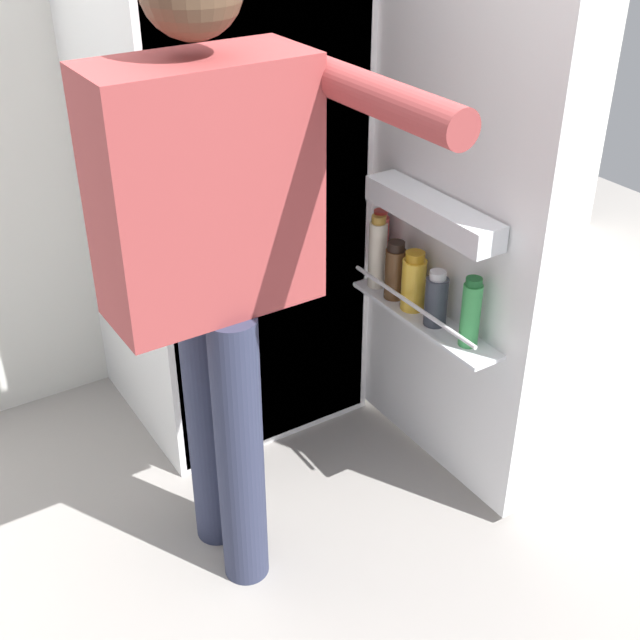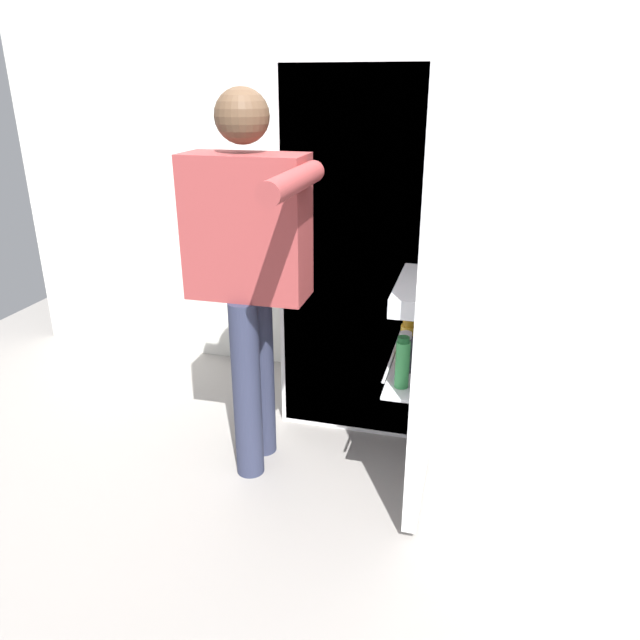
{
  "view_description": "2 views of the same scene",
  "coord_description": "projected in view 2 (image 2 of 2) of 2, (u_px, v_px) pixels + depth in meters",
  "views": [
    {
      "loc": [
        -1.05,
        -1.66,
        1.75
      ],
      "look_at": [
        -0.03,
        -0.05,
        0.62
      ],
      "focal_mm": 46.89,
      "sensor_mm": 36.0,
      "label": 1
    },
    {
      "loc": [
        0.52,
        -2.25,
        1.6
      ],
      "look_at": [
        -0.05,
        -0.13,
        0.73
      ],
      "focal_mm": 33.6,
      "sensor_mm": 36.0,
      "label": 2
    }
  ],
  "objects": [
    {
      "name": "ground_plane",
      "position": [
        338.0,
        459.0,
        2.74
      ],
      "size": [
        5.53,
        5.53,
        0.0
      ],
      "primitive_type": "plane",
      "color": "gray"
    },
    {
      "name": "kitchen_wall",
      "position": [
        382.0,
        148.0,
        3.12
      ],
      "size": [
        4.4,
        0.1,
        2.57
      ],
      "primitive_type": "cube",
      "color": "silver",
      "rests_on": "ground_plane"
    },
    {
      "name": "refrigerator",
      "position": [
        370.0,
        251.0,
        2.88
      ],
      "size": [
        0.75,
        1.34,
        1.7
      ],
      "color": "white",
      "rests_on": "ground_plane"
    },
    {
      "name": "person",
      "position": [
        250.0,
        256.0,
        2.38
      ],
      "size": [
        0.55,
        0.78,
        1.59
      ],
      "color": "#2D334C",
      "rests_on": "ground_plane"
    }
  ]
}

